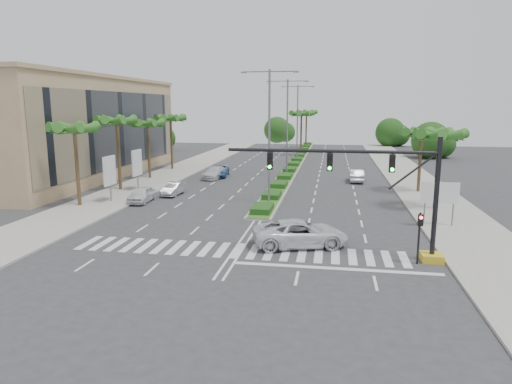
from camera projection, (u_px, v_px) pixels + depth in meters
The scene contains 28 objects.
ground at pixel (238, 251), 28.35m from camera, with size 160.00×160.00×0.00m, color #333335.
footpath_right at pixel (429, 196), 45.22m from camera, with size 6.00×120.00×0.15m, color gray.
footpath_left at pixel (140, 187), 50.19m from camera, with size 6.00×120.00×0.15m, color gray.
median at pixel (296, 162), 71.92m from camera, with size 2.20×75.00×0.20m, color gray.
median_grass at pixel (296, 161), 71.89m from camera, with size 1.80×75.00×0.04m, color #305B1F.
building at pixel (76, 129), 56.66m from camera, with size 12.00×36.00×12.00m, color tan.
signal_gantry at pixel (395, 202), 26.18m from camera, with size 12.60×1.20×7.20m.
pedestrian_signal at pixel (420, 230), 25.57m from camera, with size 0.28×0.36×3.00m.
direction_sign at pixel (440, 195), 33.42m from camera, with size 2.70×0.11×3.40m.
billboard_near at pixel (110, 171), 41.79m from camera, with size 0.18×2.10×4.35m.
billboard_far at pixel (137, 163), 47.60m from camera, with size 0.18×2.10×4.35m.
palm_left_near at pixel (74, 131), 39.48m from camera, with size 4.57×4.68×7.55m.
palm_left_mid at pixel (117, 123), 47.16m from camera, with size 4.57×4.68×7.95m.
palm_left_far at pixel (148, 126), 55.02m from camera, with size 4.57×4.68×7.35m.
palm_left_end at pixel (171, 120), 62.69m from camera, with size 4.57×4.68×7.75m.
palm_right_near at pixel (440, 138), 38.37m from camera, with size 4.57×4.68×7.05m.
palm_right_far at pixel (422, 135), 46.18m from camera, with size 4.57×4.68×6.75m.
palm_median_a at pixel (301, 115), 80.28m from camera, with size 4.57×4.68×8.05m.
palm_median_b at pixel (306, 114), 94.81m from camera, with size 4.57×4.68×8.05m.
streetlight_near at pixel (269, 129), 40.63m from camera, with size 5.10×0.25×12.00m.
streetlight_mid at pixel (287, 123), 56.13m from camera, with size 5.10×0.25×12.00m.
streetlight_far at pixel (297, 119), 71.63m from camera, with size 5.10×0.25×12.00m.
car_parked_a at pixel (142, 195), 42.48m from camera, with size 1.70×4.24×1.44m, color silver.
car_parked_b at pixel (174, 189), 45.87m from camera, with size 1.35×3.87×1.28m, color #A6A7AB.
car_parked_c at pixel (218, 171), 57.68m from camera, with size 2.41×5.23×1.45m, color #315697.
car_parked_d at pixel (215, 173), 56.26m from camera, with size 2.01×4.95×1.44m, color silver.
car_crossing at pixel (300, 233), 29.15m from camera, with size 2.81×6.08×1.69m, color silver.
car_right at pixel (356, 176), 53.87m from camera, with size 1.56×4.48×1.48m, color #B7B7BC.
Camera 1 is at (5.65, -26.59, 8.90)m, focal length 32.00 mm.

